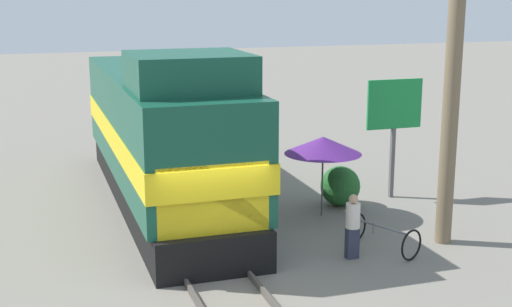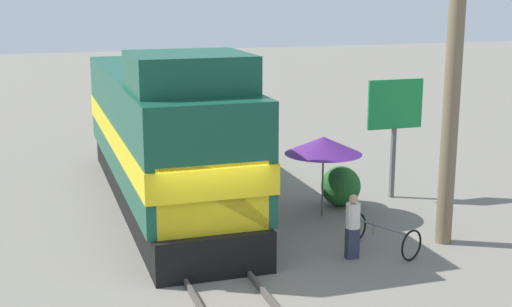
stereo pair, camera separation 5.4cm
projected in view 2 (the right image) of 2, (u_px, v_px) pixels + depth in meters
The scene contains 10 objects.
ground_plane at pixel (209, 268), 16.32m from camera, with size 120.00×120.00×0.00m, color slate.
rail_near at pixel (178, 269), 16.09m from camera, with size 0.08×39.66×0.15m, color #4C4742.
rail_far at pixel (239, 262), 16.52m from camera, with size 0.08×39.66×0.15m, color #4C4742.
locomotive at pixel (165, 137), 20.59m from camera, with size 3.01×12.46×4.77m.
utility_pole at pixel (456, 21), 16.78m from camera, with size 1.80×0.40×10.89m.
vendor_umbrella at pixel (323, 145), 19.65m from camera, with size 2.15×2.15×2.28m.
billboard_sign at pixel (395, 112), 21.33m from camera, with size 1.79×0.12×3.63m.
shrub_cluster at pixel (341, 186), 20.96m from camera, with size 1.18×1.18×1.18m, color #236028.
person_bystander at pixel (353, 224), 16.75m from camera, with size 0.34×0.34×1.57m.
bicycle at pixel (383, 236), 17.31m from camera, with size 1.40×1.90×0.76m.
Camera 2 is at (-3.66, -14.90, 6.23)m, focal length 50.00 mm.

